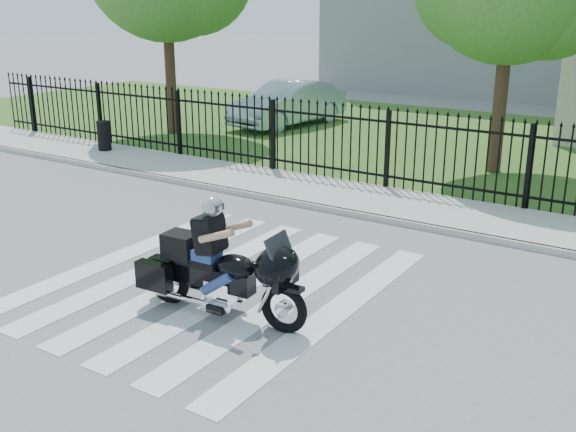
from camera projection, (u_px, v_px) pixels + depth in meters
The scene contains 9 objects.
ground at pixel (216, 283), 10.12m from camera, with size 120.00×120.00×0.00m, color slate.
crosswalk at pixel (216, 282), 10.12m from camera, with size 5.00×5.50×0.01m, color silver, non-canonical shape.
sidewalk at pixel (365, 200), 14.10m from camera, with size 40.00×2.00×0.12m, color #ADAAA3.
curb at pixel (343, 212), 13.30m from camera, with size 40.00×0.12×0.12m, color #ADAAA3.
grass_strip at pixel (473, 144), 19.71m from camera, with size 40.00×12.00×0.02m, color #396221.
iron_fence at pixel (387, 151), 14.64m from camera, with size 26.00×0.04×1.80m.
motorcycle_rider at pixel (217, 266), 8.91m from camera, with size 2.56×0.85×1.69m.
parked_car at pixel (288, 103), 22.35m from camera, with size 1.55×4.44×1.46m, color #98AEBF.
litter_bin at pixel (104, 136), 18.30m from camera, with size 0.35×0.35×0.80m, color black.
Camera 1 is at (5.96, -7.24, 4.07)m, focal length 42.00 mm.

